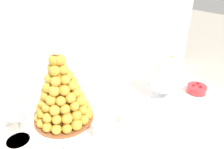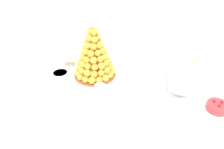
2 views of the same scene
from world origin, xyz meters
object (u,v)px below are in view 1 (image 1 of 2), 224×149
at_px(dessert_cup_mid_left, 73,149).
at_px(fruit_tart_plate, 196,91).
at_px(macaron_goblet, 164,73).
at_px(croquembouche, 61,93).
at_px(dessert_cup_centre, 100,130).
at_px(creme_brulee_ramekin, 19,142).
at_px(wine_glass, 17,114).
at_px(serving_tray, 73,128).
at_px(dessert_cup_mid_right, 125,118).

height_order(dessert_cup_mid_left, fruit_tart_plate, fruit_tart_plate).
height_order(dessert_cup_mid_left, macaron_goblet, macaron_goblet).
bearing_deg(macaron_goblet, croquembouche, 161.81).
relative_size(dessert_cup_centre, macaron_goblet, 0.26).
height_order(dessert_cup_centre, creme_brulee_ramekin, dessert_cup_centre).
distance_m(croquembouche, wine_glass, 0.19).
bearing_deg(serving_tray, dessert_cup_mid_right, -30.65).
distance_m(serving_tray, dessert_cup_mid_right, 0.23).
xyz_separation_m(creme_brulee_ramekin, fruit_tart_plate, (0.87, -0.23, -0.01)).
xyz_separation_m(serving_tray, fruit_tart_plate, (0.66, -0.18, 0.01)).
relative_size(croquembouche, dessert_cup_centre, 5.67).
height_order(serving_tray, creme_brulee_ramekin, creme_brulee_ramekin).
bearing_deg(fruit_tart_plate, dessert_cup_centre, 172.91).
height_order(dessert_cup_mid_left, creme_brulee_ramekin, dessert_cup_mid_left).
distance_m(macaron_goblet, fruit_tart_plate, 0.23).
bearing_deg(wine_glass, dessert_cup_mid_right, -29.63).
relative_size(serving_tray, dessert_cup_mid_right, 10.34).
distance_m(dessert_cup_mid_right, fruit_tart_plate, 0.47).
bearing_deg(dessert_cup_mid_left, creme_brulee_ramekin, 128.40).
relative_size(dessert_cup_mid_left, fruit_tart_plate, 0.29).
bearing_deg(serving_tray, fruit_tart_plate, -15.57).
height_order(croquembouche, dessert_cup_mid_right, croquembouche).
relative_size(creme_brulee_ramekin, wine_glass, 0.62).
xyz_separation_m(croquembouche, dessert_cup_mid_left, (-0.08, -0.20, -0.11)).
bearing_deg(dessert_cup_mid_left, dessert_cup_centre, 6.59).
height_order(croquembouche, creme_brulee_ramekin, croquembouche).
relative_size(dessert_cup_mid_right, creme_brulee_ramekin, 0.53).
bearing_deg(dessert_cup_mid_right, serving_tray, 149.35).
bearing_deg(wine_glass, dessert_cup_centre, -40.49).
height_order(serving_tray, dessert_cup_mid_left, dessert_cup_mid_left).
distance_m(serving_tray, dessert_cup_centre, 0.13).
bearing_deg(dessert_cup_centre, macaron_goblet, 3.55).
bearing_deg(serving_tray, creme_brulee_ramekin, 166.72).
xyz_separation_m(serving_tray, macaron_goblet, (0.50, -0.08, 0.13)).
xyz_separation_m(dessert_cup_mid_right, creme_brulee_ramekin, (-0.40, 0.16, -0.01)).
distance_m(serving_tray, croquembouche, 0.16).
bearing_deg(dessert_cup_mid_right, croquembouche, 134.40).
bearing_deg(macaron_goblet, fruit_tart_plate, -31.32).
height_order(macaron_goblet, wine_glass, macaron_goblet).
bearing_deg(croquembouche, serving_tray, -94.19).
relative_size(serving_tray, dessert_cup_mid_left, 8.72).
bearing_deg(wine_glass, macaron_goblet, -15.00).
distance_m(dessert_cup_mid_right, macaron_goblet, 0.32).
bearing_deg(creme_brulee_ramekin, dessert_cup_mid_left, -51.60).
bearing_deg(croquembouche, fruit_tart_plate, -21.78).
distance_m(serving_tray, wine_glass, 0.23).
bearing_deg(creme_brulee_ramekin, serving_tray, -13.28).
bearing_deg(serving_tray, wine_glass, 151.50).
bearing_deg(macaron_goblet, serving_tray, 170.48).
distance_m(serving_tray, dessert_cup_mid_left, 0.15).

